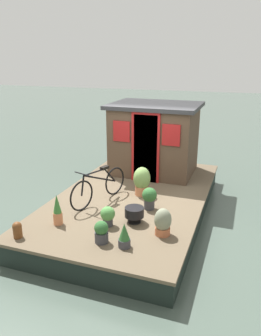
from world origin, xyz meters
name	(u,v)px	position (x,y,z in m)	size (l,w,h in m)	color
ground_plane	(133,213)	(0.00, 0.00, 0.00)	(60.00, 60.00, 0.00)	#47564C
houseboat_deck	(133,204)	(0.00, 0.00, 0.25)	(5.64, 3.23, 0.50)	brown
houseboat_cabin	(155,138)	(1.71, 0.00, 1.44)	(1.82, 2.30, 1.86)	#4C3828
bicycle	(99,186)	(-0.65, 0.56, 0.86)	(1.65, 0.64, 0.78)	black
potted_plant_lavender	(108,215)	(-1.59, -0.05, 0.71)	(0.27, 0.27, 0.38)	#38383D
potted_plant_mint	(57,210)	(-1.85, 0.86, 0.78)	(0.18, 0.18, 0.60)	#C6754C
potted_plant_succulent	(142,181)	(0.03, -0.19, 0.84)	(0.39, 0.39, 0.66)	#C6754C
potted_plant_rosemary	(124,236)	(-2.17, -0.60, 0.70)	(0.21, 0.21, 0.43)	#38383D
potted_plant_thyme	(101,232)	(-2.16, -0.18, 0.69)	(0.24, 0.24, 0.39)	#38383D
potted_plant_basil	(149,197)	(-0.62, -0.57, 0.76)	(0.31, 0.31, 0.47)	#38383D
potted_plant_geranium	(163,222)	(-1.56, -1.10, 0.74)	(0.31, 0.31, 0.50)	#B2603D
charcoal_grill	(134,213)	(-1.28, -0.47, 0.70)	(0.37, 0.37, 0.30)	black
mooring_bollard	(17,229)	(-2.52, 1.26, 0.65)	(0.17, 0.17, 0.30)	brown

